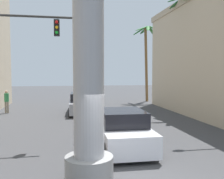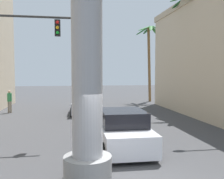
{
  "view_description": "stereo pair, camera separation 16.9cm",
  "coord_description": "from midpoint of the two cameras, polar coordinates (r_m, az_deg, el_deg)",
  "views": [
    {
      "loc": [
        -1.71,
        -5.98,
        3.07
      ],
      "look_at": [
        0.0,
        3.37,
        2.44
      ],
      "focal_mm": 40.0,
      "sensor_mm": 36.0,
      "label": 1
    },
    {
      "loc": [
        -1.55,
        -6.01,
        3.07
      ],
      "look_at": [
        0.0,
        3.37,
        2.44
      ],
      "focal_mm": 40.0,
      "sensor_mm": 36.0,
      "label": 2
    }
  ],
  "objects": [
    {
      "name": "car_lead",
      "position": [
        10.62,
        2.65,
        -9.11
      ],
      "size": [
        2.05,
        4.98,
        1.56
      ],
      "color": "black",
      "rests_on": "ground"
    },
    {
      "name": "neon_sign_pole",
      "position": [
        7.3,
        -5.09,
        19.56
      ],
      "size": [
        3.13,
        1.39,
        11.39
      ],
      "color": "#9E9EA3",
      "rests_on": "ground"
    },
    {
      "name": "palm_tree_mid_right",
      "position": [
        19.53,
        17.63,
        11.26
      ],
      "size": [
        3.17,
        3.01,
        8.82
      ],
      "color": "brown",
      "rests_on": "ground"
    },
    {
      "name": "car_far",
      "position": [
        19.35,
        -5.99,
        -3.18
      ],
      "size": [
        2.21,
        4.71,
        1.56
      ],
      "color": "black",
      "rests_on": "ground"
    },
    {
      "name": "palm_tree_far_right",
      "position": [
        27.21,
        8.88,
        9.16
      ],
      "size": [
        3.36,
        3.43,
        8.12
      ],
      "color": "brown",
      "rests_on": "ground"
    },
    {
      "name": "pedestrian_far_left",
      "position": [
        20.75,
        -22.15,
        -2.17
      ],
      "size": [
        0.45,
        0.45,
        1.75
      ],
      "color": "gray",
      "rests_on": "ground"
    },
    {
      "name": "ground_plane",
      "position": [
        16.37,
        -3.51,
        -7.05
      ],
      "size": [
        90.18,
        90.18,
        0.0
      ],
      "primitive_type": "plane",
      "color": "#424244"
    }
  ]
}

